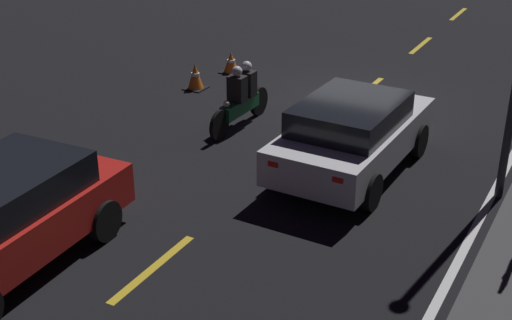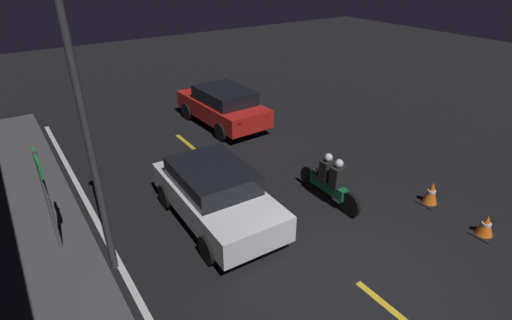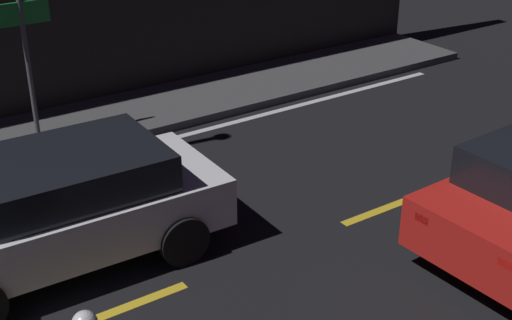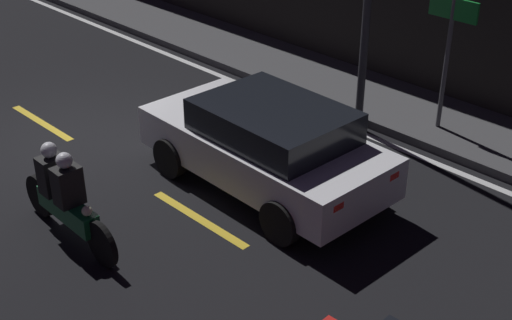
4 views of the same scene
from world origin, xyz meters
name	(u,v)px [view 3 (image 3 of 4)]	position (x,y,z in m)	size (l,w,h in m)	color
lane_dash_d	(108,314)	(3.50, 0.00, 0.00)	(2.00, 0.14, 0.01)	gold
lane_dash_e	(396,204)	(8.00, 0.00, 0.00)	(2.00, 0.14, 0.01)	gold
sedan_white	(62,205)	(3.55, 1.33, 0.78)	(4.09, 2.03, 1.45)	silver
shop_sign	(25,42)	(4.39, 4.85, 1.84)	(0.90, 0.08, 2.40)	#4C4C51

